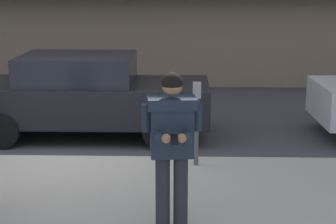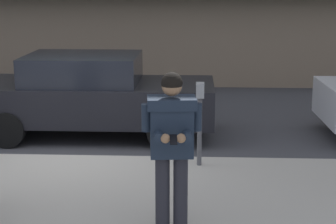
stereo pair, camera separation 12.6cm
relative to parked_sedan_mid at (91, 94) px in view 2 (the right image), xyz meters
The scene contains 5 objects.
ground_plane 1.69m from the parked_sedan_mid, 94.43° to the right, with size 80.00×80.00×0.00m, color #3D3D42.
curb_paint_line 1.86m from the parked_sedan_mid, 58.43° to the right, with size 28.00×0.12×0.01m, color silver.
parked_sedan_mid is the anchor object (origin of this frame).
man_texting_on_phone 4.74m from the parked_sedan_mid, 68.91° to the right, with size 0.65×0.61×1.81m.
parking_meter 2.91m from the parked_sedan_mid, 45.97° to the right, with size 0.12×0.18×1.27m.
Camera 2 is at (2.06, -8.74, 2.89)m, focal length 60.00 mm.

